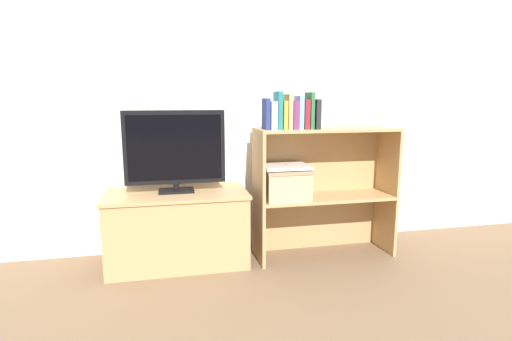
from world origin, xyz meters
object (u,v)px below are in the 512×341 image
object	(u,v)px
book_plum	(294,115)
laptop	(285,167)
book_mustard	(283,115)
book_charcoal	(315,114)
tv_stand	(178,227)
book_maroon	(304,114)
tv	(175,149)
book_forest	(310,111)
baby_monitor	(384,118)
book_skyblue	(299,112)
book_teal	(278,111)
book_tan	(288,112)
book_ivory	(272,115)
book_navy	(266,114)
storage_basket_left	(285,182)

from	to	relation	value
book_plum	laptop	distance (m)	0.34
book_mustard	book_charcoal	size ratio (longest dim) A/B	0.95
laptop	tv_stand	bearing A→B (deg)	172.98
book_maroon	tv_stand	bearing A→B (deg)	171.19
tv	book_mustard	size ratio (longest dim) A/B	3.54
book_forest	tv	bearing A→B (deg)	171.64
baby_monitor	book_charcoal	bearing A→B (deg)	-173.97
book_skyblue	book_maroon	distance (m)	0.04
book_teal	book_tan	xyz separation A→B (m)	(0.07, 0.00, -0.01)
book_ivory	book_teal	size ratio (longest dim) A/B	0.74
book_forest	laptop	bearing A→B (deg)	164.67
book_ivory	baby_monitor	size ratio (longest dim) A/B	1.19
book_navy	book_ivory	distance (m)	0.04
tv	book_charcoal	distance (m)	0.90
tv	laptop	distance (m)	0.71
book_charcoal	book_forest	bearing A→B (deg)	180.00
book_navy	book_tan	xyz separation A→B (m)	(0.14, 0.00, 0.01)
book_navy	laptop	world-z (taller)	book_navy
book_plum	book_maroon	size ratio (longest dim) A/B	0.97
laptop	book_mustard	bearing A→B (deg)	-125.82
book_navy	book_teal	world-z (taller)	book_teal
book_ivory	storage_basket_left	size ratio (longest dim) A/B	0.59
book_skyblue	book_maroon	xyz separation A→B (m)	(0.04, 0.00, -0.01)
book_mustard	book_forest	bearing A→B (deg)	0.00
book_mustard	book_forest	world-z (taller)	book_forest
book_mustard	baby_monitor	distance (m)	0.72
book_forest	baby_monitor	xyz separation A→B (m)	(0.54, 0.05, -0.06)
book_plum	storage_basket_left	world-z (taller)	book_plum
tv	book_maroon	world-z (taller)	book_maroon
baby_monitor	laptop	bearing A→B (deg)	-178.75
book_teal	storage_basket_left	distance (m)	0.47
book_tan	book_forest	xyz separation A→B (m)	(0.14, 0.00, 0.01)
storage_basket_left	laptop	distance (m)	0.10
book_skyblue	book_forest	xyz separation A→B (m)	(0.07, 0.00, 0.01)
book_teal	laptop	xyz separation A→B (m)	(0.06, 0.04, -0.36)
book_mustard	book_teal	bearing A→B (deg)	180.00
book_charcoal	baby_monitor	world-z (taller)	book_charcoal
storage_basket_left	baby_monitor	bearing A→B (deg)	1.25
tv_stand	baby_monitor	size ratio (longest dim) A/B	6.15
book_ivory	book_forest	world-z (taller)	book_forest
book_navy	book_skyblue	distance (m)	0.21
book_teal	book_maroon	size ratio (longest dim) A/B	1.26
baby_monitor	laptop	world-z (taller)	baby_monitor
book_ivory	book_charcoal	distance (m)	0.28
book_mustard	book_navy	bearing A→B (deg)	180.00
tv_stand	laptop	xyz separation A→B (m)	(0.69, -0.09, 0.39)
book_tan	baby_monitor	world-z (taller)	book_tan
book_navy	book_maroon	world-z (taller)	book_navy
book_mustard	book_tan	size ratio (longest dim) A/B	0.82
book_plum	book_maroon	distance (m)	0.07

